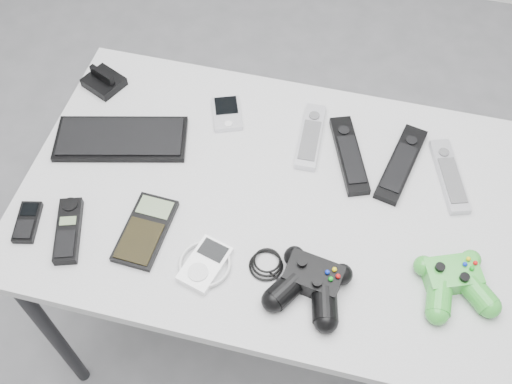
% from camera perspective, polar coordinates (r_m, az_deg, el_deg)
% --- Properties ---
extents(floor, '(3.50, 3.50, 0.00)m').
position_cam_1_polar(floor, '(1.87, -1.32, -12.45)').
color(floor, slate).
rests_on(floor, ground).
extents(desk, '(1.04, 0.67, 0.70)m').
position_cam_1_polar(desk, '(1.31, 1.19, -1.75)').
color(desk, '#A4A3A6').
rests_on(desk, floor).
extents(pda_keyboard, '(0.31, 0.19, 0.02)m').
position_cam_1_polar(pda_keyboard, '(1.37, -12.73, 5.01)').
color(pda_keyboard, black).
rests_on(pda_keyboard, desk).
extents(dock_bracket, '(0.11, 0.10, 0.05)m').
position_cam_1_polar(dock_bracket, '(1.49, -14.37, 10.42)').
color(dock_bracket, black).
rests_on(dock_bracket, desk).
extents(pda, '(0.09, 0.12, 0.02)m').
position_cam_1_polar(pda, '(1.39, -2.78, 7.51)').
color(pda, silver).
rests_on(pda, desk).
extents(remote_silver_a, '(0.05, 0.18, 0.02)m').
position_cam_1_polar(remote_silver_a, '(1.35, 5.22, 5.34)').
color(remote_silver_a, silver).
rests_on(remote_silver_a, desk).
extents(remote_black_a, '(0.12, 0.21, 0.02)m').
position_cam_1_polar(remote_black_a, '(1.32, 8.87, 3.56)').
color(remote_black_a, black).
rests_on(remote_black_a, desk).
extents(remote_black_b, '(0.10, 0.22, 0.02)m').
position_cam_1_polar(remote_black_b, '(1.33, 13.67, 2.68)').
color(remote_black_b, black).
rests_on(remote_black_b, desk).
extents(remote_silver_b, '(0.10, 0.19, 0.02)m').
position_cam_1_polar(remote_silver_b, '(1.34, 17.96, 1.52)').
color(remote_silver_b, '#B0B0B7').
rests_on(remote_silver_b, desk).
extents(mobile_phone, '(0.06, 0.10, 0.02)m').
position_cam_1_polar(mobile_phone, '(1.30, -20.95, -2.68)').
color(mobile_phone, black).
rests_on(mobile_phone, desk).
extents(cordless_handset, '(0.09, 0.15, 0.02)m').
position_cam_1_polar(cordless_handset, '(1.26, -17.45, -3.50)').
color(cordless_handset, black).
rests_on(cordless_handset, desk).
extents(calculator, '(0.09, 0.17, 0.02)m').
position_cam_1_polar(calculator, '(1.22, -10.49, -3.61)').
color(calculator, black).
rests_on(calculator, desk).
extents(mp3_player, '(0.13, 0.13, 0.02)m').
position_cam_1_polar(mp3_player, '(1.17, -4.89, -6.84)').
color(mp3_player, white).
rests_on(mp3_player, desk).
extents(controller_black, '(0.27, 0.20, 0.05)m').
position_cam_1_polar(controller_black, '(1.13, 5.22, -8.61)').
color(controller_black, black).
rests_on(controller_black, desk).
extents(controller_green, '(0.19, 0.19, 0.05)m').
position_cam_1_polar(controller_green, '(1.19, 18.38, -8.05)').
color(controller_green, '#268925').
rests_on(controller_green, desk).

